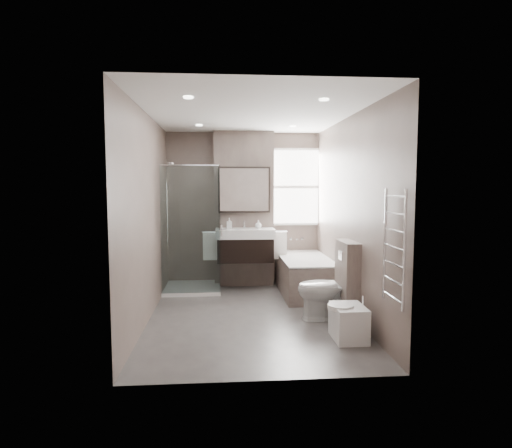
{
  "coord_description": "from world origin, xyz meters",
  "views": [
    {
      "loc": [
        -0.36,
        -5.47,
        1.7
      ],
      "look_at": [
        0.08,
        0.15,
        1.19
      ],
      "focal_mm": 30.0,
      "sensor_mm": 36.0,
      "label": 1
    }
  ],
  "objects": [
    {
      "name": "cistern_box",
      "position": [
        1.21,
        -0.25,
        0.5
      ],
      "size": [
        0.19,
        0.55,
        1.0
      ],
      "color": "#65564F",
      "rests_on": "ground"
    },
    {
      "name": "bathtub",
      "position": [
        0.92,
        1.1,
        0.32
      ],
      "size": [
        0.75,
        1.6,
        0.57
      ],
      "color": "#65564F",
      "rests_on": "ground"
    },
    {
      "name": "towel_right",
      "position": [
        0.56,
        1.4,
        0.72
      ],
      "size": [
        0.24,
        0.06,
        0.44
      ],
      "primitive_type": "cube",
      "color": "white",
      "rests_on": "vanity_pier"
    },
    {
      "name": "vanity_pier",
      "position": [
        0.0,
        1.77,
        1.3
      ],
      "size": [
        1.0,
        0.25,
        2.6
      ],
      "primitive_type": "cube",
      "color": "#65564F",
      "rests_on": "ground"
    },
    {
      "name": "towel_radiator",
      "position": [
        1.25,
        -1.6,
        1.12
      ],
      "size": [
        0.03,
        0.49,
        1.1
      ],
      "color": "silver",
      "rests_on": "room"
    },
    {
      "name": "window",
      "position": [
        0.9,
        1.88,
        1.68
      ],
      "size": [
        0.98,
        0.06,
        1.33
      ],
      "color": "white",
      "rests_on": "room"
    },
    {
      "name": "toilet",
      "position": [
        0.97,
        -0.24,
        0.4
      ],
      "size": [
        0.79,
        0.47,
        0.79
      ],
      "primitive_type": "imported",
      "rotation": [
        0.0,
        0.0,
        -1.61
      ],
      "color": "white",
      "rests_on": "ground"
    },
    {
      "name": "soap_bottle_b",
      "position": [
        0.22,
        1.48,
        1.07
      ],
      "size": [
        0.1,
        0.1,
        0.13
      ],
      "primitive_type": "imported",
      "color": "white",
      "rests_on": "vanity"
    },
    {
      "name": "room",
      "position": [
        0.0,
        0.0,
        1.3
      ],
      "size": [
        2.7,
        3.9,
        2.7
      ],
      "color": "#4D4947",
      "rests_on": "ground"
    },
    {
      "name": "vanity",
      "position": [
        0.0,
        1.43,
        0.74
      ],
      "size": [
        0.95,
        0.47,
        0.66
      ],
      "color": "black",
      "rests_on": "vanity_pier"
    },
    {
      "name": "towel_left",
      "position": [
        -0.56,
        1.4,
        0.72
      ],
      "size": [
        0.24,
        0.06,
        0.44
      ],
      "primitive_type": "cube",
      "color": "white",
      "rests_on": "vanity_pier"
    },
    {
      "name": "bidet",
      "position": [
        1.01,
        -0.97,
        0.2
      ],
      "size": [
        0.41,
        0.47,
        0.49
      ],
      "color": "white",
      "rests_on": "ground"
    },
    {
      "name": "soap_bottle_a",
      "position": [
        -0.25,
        1.41,
        1.09
      ],
      "size": [
        0.08,
        0.08,
        0.18
      ],
      "primitive_type": "imported",
      "color": "white",
      "rests_on": "vanity"
    },
    {
      "name": "mirror_cabinet",
      "position": [
        0.0,
        1.61,
        1.63
      ],
      "size": [
        0.86,
        0.08,
        0.76
      ],
      "color": "black",
      "rests_on": "vanity_pier"
    },
    {
      "name": "shower_enclosure",
      "position": [
        -0.75,
        1.35,
        0.49
      ],
      "size": [
        0.9,
        0.9,
        2.0
      ],
      "color": "white",
      "rests_on": "ground"
    }
  ]
}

